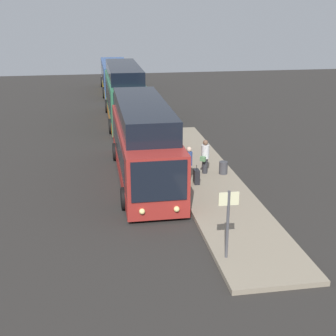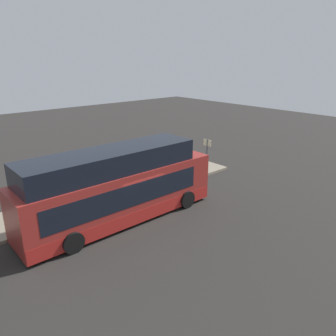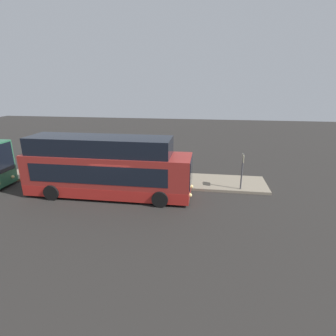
{
  "view_description": "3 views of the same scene",
  "coord_description": "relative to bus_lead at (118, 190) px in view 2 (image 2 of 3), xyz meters",
  "views": [
    {
      "loc": [
        21.71,
        -2.29,
        8.38
      ],
      "look_at": [
        3.21,
        0.74,
        1.86
      ],
      "focal_mm": 50.0,
      "sensor_mm": 36.0,
      "label": 1
    },
    {
      "loc": [
        -9.01,
        -13.26,
        8.19
      ],
      "look_at": [
        3.21,
        0.74,
        1.86
      ],
      "focal_mm": 35.0,
      "sensor_mm": 36.0,
      "label": 2
    },
    {
      "loc": [
        5.53,
        -15.13,
        7.03
      ],
      "look_at": [
        3.21,
        0.74,
        1.86
      ],
      "focal_mm": 28.0,
      "sensor_mm": 36.0,
      "label": 3
    }
  ],
  "objects": [
    {
      "name": "ground",
      "position": [
        0.73,
        -0.14,
        -1.71
      ],
      "size": [
        80.0,
        80.0,
        0.0
      ],
      "primitive_type": "plane",
      "color": "#2B2826"
    },
    {
      "name": "suitcase",
      "position": [
        1.68,
        2.37,
        -1.17
      ],
      "size": [
        0.48,
        0.25,
        0.95
      ],
      "color": "black",
      "rests_on": "platform"
    },
    {
      "name": "trash_bin",
      "position": [
        0.54,
        4.04,
        -1.2
      ],
      "size": [
        0.44,
        0.44,
        0.65
      ],
      "color": "#3F3F44",
      "rests_on": "platform"
    },
    {
      "name": "passenger_boarding",
      "position": [
        0.29,
        3.12,
        -0.57
      ],
      "size": [
        0.66,
        0.61,
        1.77
      ],
      "rotation": [
        0.0,
        0.0,
        -2.18
      ],
      "color": "#2D2D33",
      "rests_on": "platform"
    },
    {
      "name": "sign_post",
      "position": [
        8.76,
        1.84,
        0.03
      ],
      "size": [
        0.1,
        0.69,
        2.46
      ],
      "color": "#4C4C51",
      "rests_on": "platform"
    },
    {
      "name": "bus_lead",
      "position": [
        0.0,
        0.0,
        0.0
      ],
      "size": [
        10.83,
        2.85,
        3.89
      ],
      "color": "maroon",
      "rests_on": "ground"
    },
    {
      "name": "platform",
      "position": [
        0.73,
        3.07,
        -1.62
      ],
      "size": [
        20.0,
        3.21,
        0.18
      ],
      "color": "gray",
      "rests_on": "ground"
    },
    {
      "name": "passenger_waiting",
      "position": [
        1.19,
        2.08,
        -0.57
      ],
      "size": [
        0.46,
        0.46,
        1.73
      ],
      "rotation": [
        0.0,
        0.0,
        2.09
      ],
      "color": "#6B604C",
      "rests_on": "platform"
    }
  ]
}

